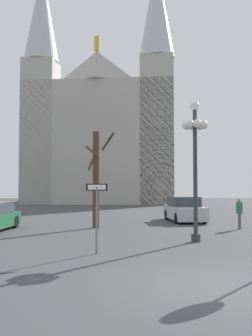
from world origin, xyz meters
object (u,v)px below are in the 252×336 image
at_px(street_lamp, 195,145).
at_px(bare_tree, 96,177).
at_px(cathedral, 102,131).
at_px(parked_car_near_silver, 184,210).
at_px(one_way_arrow_sign, 97,209).
at_px(pedestrian_walking, 239,210).

xyz_separation_m(street_lamp, bare_tree, (-4.03, 5.18, -1.15)).
bearing_deg(bare_tree, street_lamp, -52.15).
relative_size(cathedral, parked_car_near_silver, 7.02).
xyz_separation_m(bare_tree, parked_car_near_silver, (5.30, 3.36, -1.91)).
relative_size(cathedral, street_lamp, 5.52).
bearing_deg(cathedral, one_way_arrow_sign, -89.36).
relative_size(one_way_arrow_sign, parked_car_near_silver, 0.52).
bearing_deg(cathedral, pedestrian_walking, -76.33).
distance_m(street_lamp, parked_car_near_silver, 9.16).
height_order(cathedral, street_lamp, cathedral).
bearing_deg(pedestrian_walking, street_lamp, -127.32).
relative_size(cathedral, bare_tree, 6.07).
xyz_separation_m(one_way_arrow_sign, bare_tree, (-0.25, 7.64, 1.19)).
bearing_deg(pedestrian_walking, cathedral, 103.67).
height_order(cathedral, bare_tree, cathedral).
relative_size(one_way_arrow_sign, bare_tree, 0.45).
relative_size(street_lamp, bare_tree, 1.10).
bearing_deg(parked_car_near_silver, one_way_arrow_sign, -114.67).
bearing_deg(pedestrian_walking, bare_tree, 172.16).
height_order(bare_tree, parked_car_near_silver, bare_tree).
bearing_deg(one_way_arrow_sign, pedestrian_walking, 43.62).
xyz_separation_m(cathedral, parked_car_near_silver, (5.47, -26.00, -8.59)).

